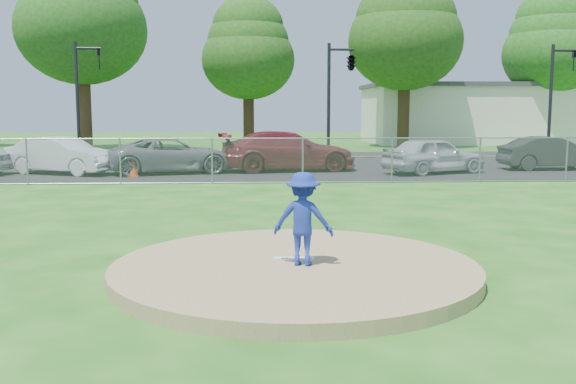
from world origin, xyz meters
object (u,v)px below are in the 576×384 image
at_px(tree_left, 81,12).
at_px(traffic_signal_center, 349,64).
at_px(parked_car_white, 62,155).
at_px(tree_center, 248,48).
at_px(tree_right, 405,27).
at_px(parked_car_gray, 173,155).
at_px(commercial_building, 478,113).
at_px(tree_far_right, 553,42).
at_px(parked_car_pearl, 434,155).
at_px(parked_car_darkred, 288,151).
at_px(traffic_signal_left, 82,90).
at_px(parked_car_charcoal, 551,153).
at_px(traffic_cone, 133,167).
at_px(traffic_signal_right, 556,91).
at_px(pitcher, 303,219).

distance_m(tree_left, traffic_signal_center, 17.84).
distance_m(tree_left, parked_car_white, 17.51).
bearing_deg(tree_center, tree_right, -11.31).
height_order(tree_left, parked_car_gray, tree_left).
distance_m(tree_left, tree_center, 10.59).
bearing_deg(parked_car_gray, traffic_signal_center, -65.14).
bearing_deg(commercial_building, parked_car_white, -136.72).
xyz_separation_m(tree_far_right, parked_car_pearl, (-13.74, -20.00, -6.35)).
relative_size(tree_left, parked_car_darkred, 2.31).
relative_size(commercial_building, traffic_signal_left, 2.93).
bearing_deg(tree_center, tree_far_right, 2.73).
xyz_separation_m(tree_far_right, parked_car_charcoal, (-8.54, -18.73, -6.38)).
distance_m(parked_car_gray, parked_car_charcoal, 15.22).
xyz_separation_m(traffic_signal_left, parked_car_gray, (5.02, -6.35, -2.67)).
xyz_separation_m(traffic_signal_center, parked_car_darkred, (-3.25, -5.71, -3.82)).
xyz_separation_m(commercial_building, tree_far_right, (4.00, -3.00, 4.90)).
bearing_deg(traffic_cone, commercial_building, 48.46).
xyz_separation_m(traffic_signal_center, parked_car_charcoal, (7.49, -5.73, -3.93)).
relative_size(traffic_signal_right, parked_car_darkred, 1.03).
relative_size(tree_left, tree_far_right, 1.17).
height_order(traffic_signal_left, parked_car_pearl, traffic_signal_left).
distance_m(traffic_cone, parked_car_white, 3.15).
height_order(commercial_building, parked_car_white, commercial_building).
xyz_separation_m(tree_left, parked_car_charcoal, (22.46, -14.73, -7.56)).
height_order(traffic_cone, parked_car_white, parked_car_white).
xyz_separation_m(tree_far_right, pitcher, (-19.89, -35.10, -6.18)).
height_order(tree_right, parked_car_pearl, tree_right).
xyz_separation_m(commercial_building, parked_car_pearl, (-9.74, -23.00, -1.45)).
height_order(commercial_building, parked_car_pearl, commercial_building).
bearing_deg(traffic_signal_left, parked_car_darkred, -31.04).
distance_m(pitcher, parked_car_gray, 16.22).
relative_size(tree_right, parked_car_gray, 2.38).
bearing_deg(tree_center, traffic_signal_left, -122.90).
height_order(tree_center, pitcher, tree_center).
distance_m(tree_left, traffic_cone, 19.42).
bearing_deg(tree_left, parked_car_pearl, -42.82).
xyz_separation_m(traffic_signal_right, traffic_cone, (-19.25, -7.72, -2.99)).
xyz_separation_m(commercial_building, tree_center, (-17.00, -4.00, 4.31)).
bearing_deg(parked_car_darkred, parked_car_pearl, -111.46).
relative_size(parked_car_white, parked_car_gray, 0.87).
height_order(parked_car_gray, parked_car_darkred, parked_car_darkred).
bearing_deg(tree_left, pitcher, -70.34).
height_order(tree_left, parked_car_white, tree_left).
relative_size(tree_left, parked_car_charcoal, 3.09).
relative_size(tree_center, traffic_cone, 13.59).
xyz_separation_m(parked_car_gray, parked_car_pearl, (10.01, -0.65, 0.02)).
height_order(tree_right, traffic_signal_left, tree_right).
bearing_deg(pitcher, parked_car_darkred, -78.38).
height_order(traffic_signal_left, parked_car_darkred, traffic_signal_left).
height_order(tree_left, traffic_cone, tree_left).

